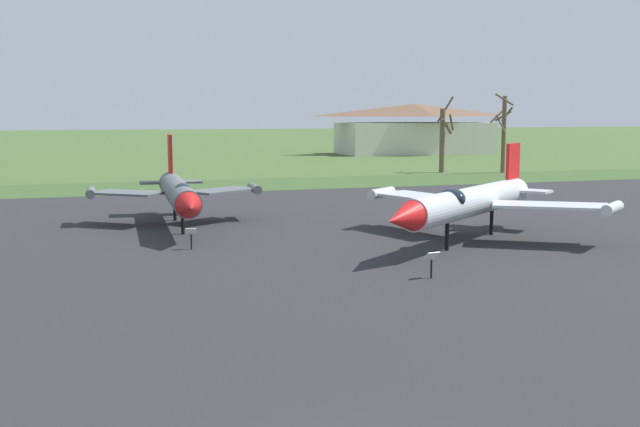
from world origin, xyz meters
name	(u,v)px	position (x,y,z in m)	size (l,w,h in m)	color
asphalt_apron	(207,272)	(0.00, 18.69, 0.03)	(105.57, 62.31, 0.05)	#28282B
grass_verge_strip	(139,188)	(0.00, 55.85, 0.03)	(165.57, 12.00, 0.06)	#385228
jet_fighter_front_right	(469,202)	(13.62, 21.74, 2.14)	(13.75, 13.01, 4.84)	silver
info_placard_front_right	(431,261)	(8.23, 14.80, 0.73)	(0.63, 0.43, 1.12)	black
jet_fighter_rear_center	(178,192)	(0.44, 31.43, 2.08)	(10.26, 14.53, 5.17)	#565B60
info_placard_rear_center	(191,237)	(0.11, 24.08, 0.67)	(0.54, 0.36, 1.08)	black
bare_tree_right_of_center	(443,137)	(33.51, 64.17, 3.88)	(2.10, 2.86, 8.37)	brown
bare_tree_far_right	(503,130)	(39.36, 61.38, 4.65)	(2.61, 2.74, 8.65)	brown
visitor_building	(415,130)	(47.15, 101.41, 3.89)	(25.52, 12.48, 8.02)	beige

